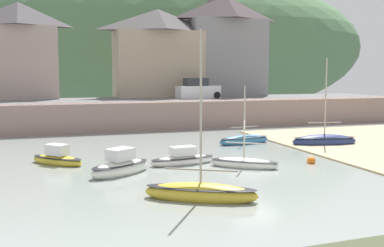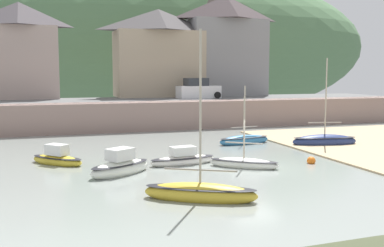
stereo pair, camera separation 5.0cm
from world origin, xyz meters
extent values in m
cube|color=gray|center=(0.00, 0.00, -0.03)|extent=(48.00, 40.00, 0.06)
cube|color=gray|center=(0.00, 17.00, 1.20)|extent=(48.00, 2.40, 2.40)
cube|color=#606060|center=(0.00, 20.70, 2.35)|extent=(48.00, 9.00, 0.10)
ellipsoid|color=#547B50|center=(5.94, 55.20, 9.24)|extent=(80.00, 44.00, 26.39)
cube|color=#A99489|center=(-12.19, 25.20, 5.79)|extent=(6.84, 4.06, 6.78)
pyramid|color=#4E474B|center=(-12.19, 25.20, 10.29)|extent=(7.14, 4.36, 2.23)
cube|color=tan|center=(1.19, 25.20, 5.73)|extent=(8.82, 4.58, 6.65)
pyramid|color=#514C4D|center=(1.19, 25.20, 10.17)|extent=(9.12, 4.88, 2.23)
cube|color=gray|center=(8.64, 25.20, 6.43)|extent=(8.12, 4.40, 8.06)
pyramid|color=#463B3D|center=(8.64, 25.20, 11.73)|extent=(8.42, 4.70, 2.54)
cube|color=gray|center=(9.21, 29.20, 7.19)|extent=(2.80, 2.80, 9.57)
ellipsoid|color=white|center=(-6.87, 0.53, 0.25)|extent=(3.61, 2.96, 0.90)
ellipsoid|color=black|center=(-6.87, 0.53, 0.50)|extent=(3.54, 2.90, 0.12)
cube|color=silver|center=(-6.87, 0.53, 0.98)|extent=(1.50, 1.40, 0.57)
ellipsoid|color=white|center=(-3.28, 1.93, 0.18)|extent=(3.86, 1.57, 0.64)
ellipsoid|color=black|center=(-3.28, 1.93, 0.35)|extent=(3.79, 1.54, 0.12)
cube|color=silver|center=(-3.28, 1.93, 0.73)|extent=(1.40, 0.92, 0.47)
ellipsoid|color=white|center=(-0.52, 0.13, 0.18)|extent=(3.45, 2.93, 0.65)
ellipsoid|color=black|center=(-0.52, 0.13, 0.36)|extent=(3.38, 2.87, 0.12)
cylinder|color=#B2A893|center=(-0.52, 0.13, 2.09)|extent=(0.09, 0.09, 3.18)
cylinder|color=gray|center=(-0.52, 0.13, 1.28)|extent=(1.64, 1.27, 0.07)
ellipsoid|color=navy|center=(7.65, 5.05, 0.27)|extent=(4.61, 2.04, 0.98)
ellipsoid|color=black|center=(7.65, 5.05, 0.54)|extent=(4.52, 2.00, 0.12)
cylinder|color=#B2A893|center=(7.65, 5.05, 3.31)|extent=(0.09, 0.09, 5.09)
cylinder|color=gray|center=(7.65, 5.05, 1.55)|extent=(2.32, 0.49, 0.07)
ellipsoid|color=teal|center=(2.81, 7.40, 0.22)|extent=(4.00, 1.61, 0.79)
ellipsoid|color=black|center=(2.81, 7.40, 0.43)|extent=(3.92, 1.58, 0.12)
cylinder|color=#B2A893|center=(2.81, 7.40, 2.31)|extent=(0.09, 0.09, 3.39)
cylinder|color=gray|center=(2.81, 7.40, 1.16)|extent=(2.11, 0.40, 0.07)
ellipsoid|color=gold|center=(-9.71, 4.04, 0.18)|extent=(3.05, 3.10, 0.65)
ellipsoid|color=black|center=(-9.71, 4.04, 0.36)|extent=(2.99, 3.04, 0.12)
cube|color=silver|center=(-9.71, 4.04, 0.79)|extent=(1.32, 1.33, 0.57)
ellipsoid|color=gold|center=(-4.67, -4.97, 0.24)|extent=(4.44, 3.16, 0.87)
ellipsoid|color=black|center=(-4.67, -4.97, 0.48)|extent=(4.35, 3.10, 0.12)
cylinder|color=#B2A893|center=(-4.67, -4.97, 3.61)|extent=(0.09, 0.09, 5.86)
cylinder|color=gray|center=(-4.67, -4.97, 1.19)|extent=(2.54, 1.47, 0.07)
cube|color=silver|center=(4.00, 20.70, 3.00)|extent=(4.20, 1.96, 1.20)
cube|color=#282D33|center=(3.75, 20.70, 3.95)|extent=(2.19, 1.63, 0.80)
cylinder|color=black|center=(5.65, 21.50, 2.72)|extent=(0.64, 0.22, 0.64)
cylinder|color=black|center=(5.65, 19.90, 2.72)|extent=(0.64, 0.22, 0.64)
cylinder|color=black|center=(2.35, 21.50, 2.72)|extent=(0.64, 0.22, 0.64)
cylinder|color=black|center=(2.35, 19.90, 2.72)|extent=(0.64, 0.22, 0.64)
sphere|color=orange|center=(3.41, -0.01, 0.14)|extent=(0.47, 0.47, 0.47)
camera|label=1|loc=(-10.42, -21.49, 4.95)|focal=43.30mm
camera|label=2|loc=(-10.37, -21.50, 4.95)|focal=43.30mm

